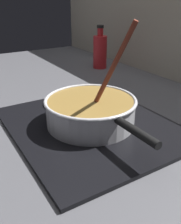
# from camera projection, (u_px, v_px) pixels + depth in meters

# --- Properties ---
(ground) EXTENTS (2.40, 1.60, 0.04)m
(ground) POSITION_uv_depth(u_px,v_px,m) (31.00, 136.00, 0.82)
(ground) COLOR #4C4C51
(hob_plate) EXTENTS (0.56, 0.48, 0.01)m
(hob_plate) POSITION_uv_depth(u_px,v_px,m) (90.00, 125.00, 0.83)
(hob_plate) COLOR black
(hob_plate) RESTS_ON ground
(burner_ring) EXTENTS (0.19, 0.19, 0.01)m
(burner_ring) POSITION_uv_depth(u_px,v_px,m) (90.00, 122.00, 0.82)
(burner_ring) COLOR #592D0C
(burner_ring) RESTS_ON hob_plate
(spare_burner) EXTENTS (0.16, 0.16, 0.01)m
(spare_burner) POSITION_uv_depth(u_px,v_px,m) (65.00, 103.00, 0.97)
(spare_burner) COLOR #262628
(spare_burner) RESTS_ON hob_plate
(cooking_pan) EXTENTS (0.44, 0.29, 0.32)m
(cooking_pan) POSITION_uv_depth(u_px,v_px,m) (91.00, 111.00, 0.81)
(cooking_pan) COLOR silver
(cooking_pan) RESTS_ON hob_plate
(sauce_bottle) EXTENTS (0.08, 0.08, 0.24)m
(sauce_bottle) POSITION_uv_depth(u_px,v_px,m) (100.00, 51.00, 1.45)
(sauce_bottle) COLOR red
(sauce_bottle) RESTS_ON ground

